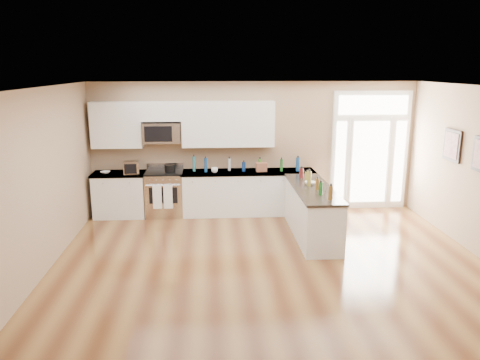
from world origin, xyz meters
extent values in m
plane|color=#5B3219|center=(0.00, 0.00, 0.00)|extent=(8.00, 8.00, 0.00)
plane|color=#A08365|center=(0.00, 4.00, 1.40)|extent=(7.00, 0.00, 7.00)
plane|color=#A08365|center=(-3.50, 0.00, 1.40)|extent=(0.00, 8.00, 8.00)
plane|color=white|center=(0.00, 0.00, 2.80)|extent=(8.00, 8.00, 0.00)
cube|color=white|center=(-2.87, 3.69, 0.45)|extent=(1.06, 0.62, 0.90)
cube|color=black|center=(-2.87, 3.69, 0.05)|extent=(1.02, 0.52, 0.10)
cube|color=black|center=(-2.87, 3.69, 0.92)|extent=(1.10, 0.66, 0.04)
cube|color=white|center=(-0.16, 3.69, 0.45)|extent=(2.81, 0.62, 0.90)
cube|color=black|center=(-0.16, 3.69, 0.05)|extent=(2.77, 0.52, 0.10)
cube|color=black|center=(-0.16, 3.69, 0.92)|extent=(2.85, 0.66, 0.04)
cube|color=white|center=(0.93, 2.24, 0.45)|extent=(0.65, 2.28, 0.90)
cube|color=black|center=(0.93, 2.24, 0.05)|extent=(0.61, 2.18, 0.10)
cube|color=black|center=(0.93, 2.24, 0.92)|extent=(0.69, 2.32, 0.04)
cube|color=white|center=(-2.88, 3.83, 1.93)|extent=(1.04, 0.33, 0.95)
cube|color=white|center=(-0.57, 3.83, 1.93)|extent=(1.94, 0.33, 0.95)
cube|color=white|center=(-1.95, 3.83, 2.20)|extent=(0.82, 0.33, 0.40)
cube|color=silver|center=(-1.95, 3.80, 1.76)|extent=(0.78, 0.40, 0.42)
cube|color=black|center=(-2.01, 3.59, 1.76)|extent=(0.56, 0.01, 0.32)
cube|color=white|center=(2.55, 3.96, 1.30)|extent=(1.70, 0.08, 2.60)
cube|color=white|center=(2.55, 3.91, 1.05)|extent=(0.78, 0.02, 1.80)
cube|color=white|center=(1.89, 3.91, 1.05)|extent=(0.22, 0.02, 1.80)
cube|color=white|center=(3.21, 3.91, 1.05)|extent=(0.22, 0.02, 1.80)
cube|color=white|center=(2.55, 3.91, 2.30)|extent=(1.50, 0.02, 0.40)
cube|color=black|center=(3.47, 2.20, 1.70)|extent=(0.04, 0.58, 0.58)
cube|color=#803349|center=(3.45, 2.20, 1.70)|extent=(0.01, 0.46, 0.46)
cube|color=silver|center=(-1.93, 3.69, 0.46)|extent=(0.78, 0.64, 0.92)
cube|color=black|center=(-1.93, 3.69, 0.94)|extent=(0.78, 0.60, 0.03)
cube|color=silver|center=(-1.93, 3.99, 1.01)|extent=(0.78, 0.04, 0.14)
cube|color=black|center=(-1.93, 3.36, 0.52)|extent=(0.58, 0.01, 0.34)
cylinder|color=silver|center=(-1.93, 3.34, 0.74)|extent=(0.70, 0.02, 0.02)
cube|color=white|center=(-2.05, 3.33, 0.50)|extent=(0.18, 0.02, 0.50)
cube|color=white|center=(-1.83, 3.33, 0.50)|extent=(0.18, 0.02, 0.50)
cylinder|color=black|center=(-1.80, 3.65, 1.04)|extent=(0.24, 0.24, 0.17)
cube|color=silver|center=(-2.58, 3.56, 1.07)|extent=(0.34, 0.28, 0.27)
cube|color=brown|center=(0.12, 3.64, 1.03)|extent=(0.23, 0.17, 0.18)
imported|color=white|center=(-3.13, 3.64, 0.96)|extent=(0.25, 0.25, 0.05)
imported|color=white|center=(0.91, 2.43, 0.97)|extent=(0.22, 0.22, 0.06)
imported|color=white|center=(-0.87, 3.57, 0.99)|extent=(0.14, 0.14, 0.11)
cylinder|color=#19591E|center=(0.55, 3.63, 1.07)|extent=(0.06, 0.06, 0.26)
cylinder|color=navy|center=(-1.05, 3.64, 1.09)|extent=(0.07, 0.07, 0.30)
cylinder|color=brown|center=(0.97, 2.05, 1.04)|extent=(0.07, 0.07, 0.21)
cylinder|color=olive|center=(0.91, 2.70, 1.03)|extent=(0.08, 0.08, 0.18)
cylinder|color=#26727F|center=(-1.30, 3.74, 1.10)|extent=(0.06, 0.06, 0.32)
cylinder|color=#591919|center=(0.86, 3.00, 1.04)|extent=(0.09, 0.09, 0.19)
cylinder|color=#B2B2B7|center=(-0.55, 3.77, 1.07)|extent=(0.06, 0.06, 0.26)
cylinder|color=navy|center=(-0.25, 3.66, 1.04)|extent=(0.08, 0.08, 0.20)
cylinder|color=#3F7226|center=(0.10, 3.71, 1.07)|extent=(0.08, 0.08, 0.25)
cylinder|color=#19591E|center=(0.94, 1.70, 1.05)|extent=(0.07, 0.07, 0.22)
cylinder|color=navy|center=(0.90, 3.62, 1.08)|extent=(0.09, 0.09, 0.29)
cylinder|color=brown|center=(1.04, 1.40, 1.06)|extent=(0.07, 0.07, 0.24)
cylinder|color=olive|center=(0.87, 2.35, 1.08)|extent=(0.08, 0.08, 0.28)
camera|label=1|loc=(-0.94, -5.98, 3.09)|focal=35.00mm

